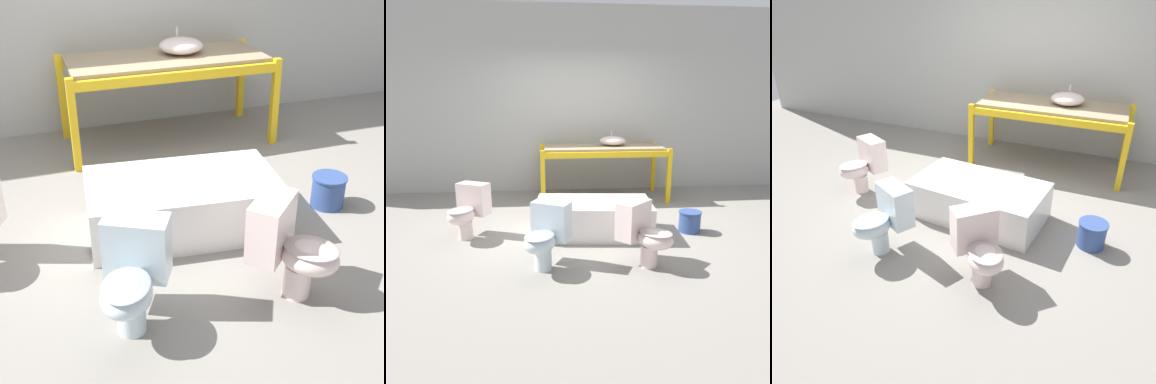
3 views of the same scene
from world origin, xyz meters
TOP-DOWN VIEW (x-y plane):
  - ground_plane at (0.00, 0.00)m, footprint 12.00×12.00m
  - shelving_rack at (0.44, 1.32)m, footprint 2.08×0.92m
  - sink_basin at (0.62, 1.39)m, footprint 0.44×0.43m
  - bathtub_main at (0.05, -0.37)m, footprint 1.51×0.94m
  - toilet_near at (-0.56, -1.29)m, footprint 0.55×0.64m
  - toilet_far at (0.43, -1.33)m, footprint 0.62×0.63m
  - bucket_white at (1.28, -0.45)m, footprint 0.29×0.29m

SIDE VIEW (x-z plane):
  - ground_plane at x=0.00m, z-range 0.00..0.00m
  - bucket_white at x=1.28m, z-range 0.01..0.28m
  - bathtub_main at x=0.05m, z-range 0.03..0.45m
  - toilet_near at x=-0.56m, z-range 0.04..0.69m
  - toilet_far at x=0.43m, z-range 0.04..0.69m
  - shelving_rack at x=0.44m, z-range 0.33..1.21m
  - sink_basin at x=0.62m, z-range 0.84..1.08m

